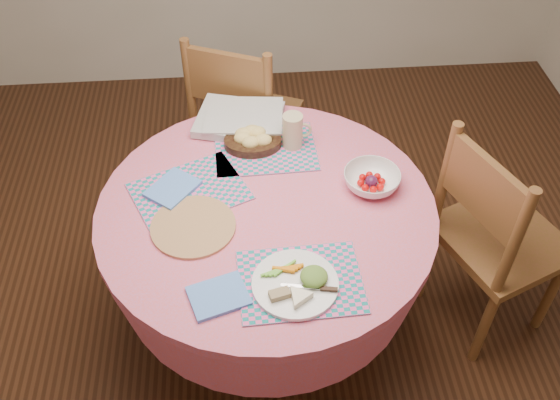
{
  "coord_description": "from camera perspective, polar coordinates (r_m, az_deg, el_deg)",
  "views": [
    {
      "loc": [
        -0.08,
        -1.58,
        2.36
      ],
      "look_at": [
        0.05,
        0.0,
        0.78
      ],
      "focal_mm": 40.0,
      "sensor_mm": 36.0,
      "label": 1
    }
  ],
  "objects": [
    {
      "name": "ground",
      "position": [
        2.84,
        -1.02,
        -11.27
      ],
      "size": [
        4.0,
        4.0,
        0.0
      ],
      "primitive_type": "plane",
      "color": "#331C0F",
      "rests_on": "ground"
    },
    {
      "name": "dining_table",
      "position": [
        2.4,
        -1.19,
        -3.87
      ],
      "size": [
        1.24,
        1.24,
        0.75
      ],
      "color": "#D6638F",
      "rests_on": "ground"
    },
    {
      "name": "chair_right",
      "position": [
        2.61,
        18.93,
        -3.16
      ],
      "size": [
        0.59,
        0.6,
        1.0
      ],
      "rotation": [
        0.0,
        0.0,
        1.97
      ],
      "color": "brown",
      "rests_on": "ground"
    },
    {
      "name": "chair_back",
      "position": [
        3.05,
        -3.49,
        7.47
      ],
      "size": [
        0.59,
        0.58,
        0.99
      ],
      "rotation": [
        0.0,
        0.0,
        2.73
      ],
      "color": "brown",
      "rests_on": "ground"
    },
    {
      "name": "placemat_front",
      "position": [
        2.03,
        1.88,
        -7.47
      ],
      "size": [
        0.41,
        0.31,
        0.01
      ],
      "primitive_type": "cube",
      "rotation": [
        0.0,
        0.0,
        0.04
      ],
      "color": "#178081",
      "rests_on": "dining_table"
    },
    {
      "name": "placemat_left",
      "position": [
        2.34,
        -8.28,
        0.78
      ],
      "size": [
        0.49,
        0.44,
        0.01
      ],
      "primitive_type": "cube",
      "rotation": [
        0.0,
        0.0,
        0.42
      ],
      "color": "#178081",
      "rests_on": "dining_table"
    },
    {
      "name": "placemat_back",
      "position": [
        2.49,
        -1.33,
        4.66
      ],
      "size": [
        0.41,
        0.31,
        0.01
      ],
      "primitive_type": "cube",
      "rotation": [
        0.0,
        0.0,
        0.03
      ],
      "color": "#178081",
      "rests_on": "dining_table"
    },
    {
      "name": "wicker_trivet",
      "position": [
        2.2,
        -7.94,
        -2.41
      ],
      "size": [
        0.3,
        0.3,
        0.01
      ],
      "primitive_type": "cylinder",
      "color": "#A47547",
      "rests_on": "dining_table"
    },
    {
      "name": "napkin_near",
      "position": [
        2.0,
        -5.63,
        -8.73
      ],
      "size": [
        0.21,
        0.19,
        0.01
      ],
      "primitive_type": "cube",
      "rotation": [
        0.0,
        0.0,
        0.31
      ],
      "color": "#578AE1",
      "rests_on": "dining_table"
    },
    {
      "name": "napkin_far",
      "position": [
        2.34,
        -9.79,
        1.05
      ],
      "size": [
        0.22,
        0.23,
        0.01
      ],
      "primitive_type": "cube",
      "rotation": [
        0.0,
        0.0,
        0.89
      ],
      "color": "#578AE1",
      "rests_on": "placemat_left"
    },
    {
      "name": "dinner_plate",
      "position": [
        2.0,
        1.61,
        -7.63
      ],
      "size": [
        0.28,
        0.28,
        0.05
      ],
      "rotation": [
        0.0,
        0.0,
        0.25
      ],
      "color": "white",
      "rests_on": "placemat_front"
    },
    {
      "name": "bread_bowl",
      "position": [
        2.49,
        -2.55,
        5.62
      ],
      "size": [
        0.23,
        0.23,
        0.08
      ],
      "color": "black",
      "rests_on": "placemat_back"
    },
    {
      "name": "latte_mug",
      "position": [
        2.46,
        1.21,
        6.35
      ],
      "size": [
        0.12,
        0.08,
        0.14
      ],
      "color": "#C3B486",
      "rests_on": "placemat_back"
    },
    {
      "name": "fruit_bowl",
      "position": [
        2.34,
        8.37,
        1.79
      ],
      "size": [
        0.27,
        0.27,
        0.07
      ],
      "rotation": [
        0.0,
        0.0,
        0.35
      ],
      "color": "white",
      "rests_on": "dining_table"
    },
    {
      "name": "newspaper_stack",
      "position": [
        2.61,
        -3.7,
        7.42
      ],
      "size": [
        0.4,
        0.35,
        0.04
      ],
      "rotation": [
        0.0,
        0.0,
        -0.26
      ],
      "color": "silver",
      "rests_on": "dining_table"
    }
  ]
}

